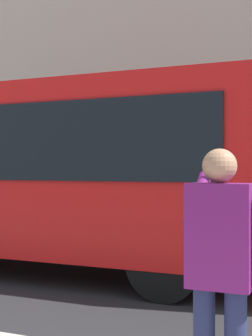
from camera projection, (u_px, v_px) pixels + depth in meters
The scene contains 3 objects.
ground_plane at pixel (218, 281), 7.31m from camera, with size 60.00×60.00×0.00m, color #232326.
red_bus at pixel (19, 170), 8.37m from camera, with size 9.05×2.54×3.08m.
pedestrian_photographer at pixel (220, 260), 3.04m from camera, with size 0.53×0.52×1.70m.
Camera 1 is at (-1.56, 7.28, 1.73)m, focal length 51.33 mm.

